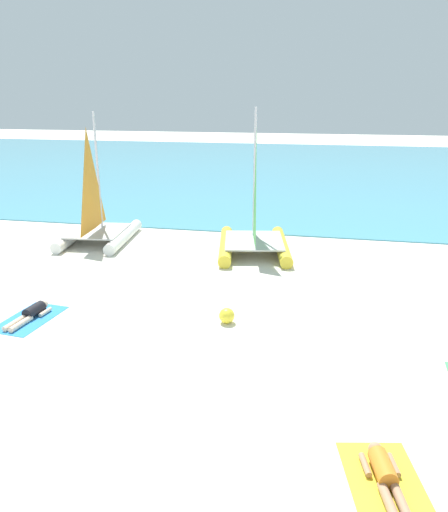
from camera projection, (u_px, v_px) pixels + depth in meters
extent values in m
plane|color=silver|center=(248.00, 250.00, 18.53)|extent=(120.00, 120.00, 0.00)
cube|color=#4C9EB7|center=(293.00, 168.00, 39.29)|extent=(120.00, 40.00, 0.05)
cylinder|color=yellow|center=(226.00, 245.00, 18.36)|extent=(1.16, 3.97, 0.45)
cylinder|color=yellow|center=(282.00, 246.00, 18.31)|extent=(1.16, 3.97, 0.45)
cube|color=silver|center=(254.00, 240.00, 18.07)|extent=(2.49, 2.86, 0.06)
cylinder|color=silver|center=(255.00, 174.00, 17.89)|extent=(0.09, 0.09, 4.71)
pyramid|color=#4CA54C|center=(255.00, 183.00, 17.05)|extent=(0.43, 2.05, 3.96)
cylinder|color=white|center=(75.00, 235.00, 19.77)|extent=(0.84, 3.83, 0.44)
cylinder|color=white|center=(124.00, 236.00, 19.58)|extent=(0.84, 3.83, 0.44)
cube|color=silver|center=(98.00, 231.00, 19.43)|extent=(2.24, 2.64, 0.05)
cylinder|color=silver|center=(98.00, 172.00, 19.25)|extent=(0.09, 0.09, 4.53)
pyramid|color=orange|center=(90.00, 179.00, 18.44)|extent=(0.27, 1.99, 3.81)
cube|color=#338CD8|center=(30.00, 319.00, 12.85)|extent=(1.27, 2.00, 0.01)
cylinder|color=black|center=(34.00, 310.00, 12.99)|extent=(0.36, 0.65, 0.30)
sphere|color=beige|center=(44.00, 304.00, 13.36)|extent=(0.22, 0.22, 0.22)
cylinder|color=beige|center=(15.00, 323.00, 12.45)|extent=(0.21, 0.79, 0.14)
cylinder|color=beige|center=(21.00, 324.00, 12.40)|extent=(0.21, 0.79, 0.14)
cylinder|color=beige|center=(31.00, 310.00, 13.22)|extent=(0.14, 0.46, 0.10)
cylinder|color=beige|center=(45.00, 312.00, 13.09)|extent=(0.14, 0.46, 0.10)
cube|color=yellow|center=(386.00, 485.00, 7.36)|extent=(1.46, 2.08, 0.01)
cylinder|color=orange|center=(383.00, 467.00, 7.50)|extent=(0.42, 0.67, 0.30)
sphere|color=tan|center=(375.00, 449.00, 7.89)|extent=(0.22, 0.22, 0.22)
cylinder|color=tan|center=(390.00, 505.00, 6.91)|extent=(0.29, 0.79, 0.14)
cylinder|color=tan|center=(403.00, 505.00, 6.91)|extent=(0.29, 0.79, 0.14)
cylinder|color=tan|center=(365.00, 465.00, 7.68)|extent=(0.19, 0.46, 0.10)
cylinder|color=tan|center=(393.00, 465.00, 7.68)|extent=(0.19, 0.46, 0.10)
sphere|color=yellow|center=(227.00, 316.00, 12.57)|extent=(0.40, 0.40, 0.40)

